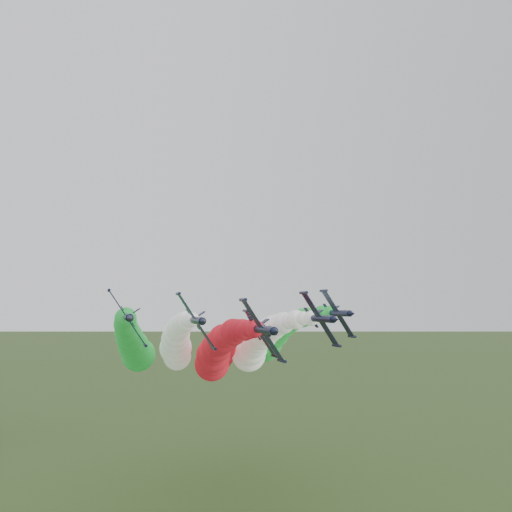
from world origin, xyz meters
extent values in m
cylinder|color=black|center=(-0.32, -16.72, 46.05)|extent=(1.73, 10.21, 1.73)
cone|color=black|center=(-0.32, -22.74, 46.05)|extent=(1.57, 2.04, 1.57)
cone|color=black|center=(-0.32, -11.17, 46.05)|extent=(1.57, 1.02, 1.57)
ellipsoid|color=black|center=(0.05, -18.99, 46.30)|extent=(1.08, 2.13, 1.15)
cube|color=black|center=(-0.46, -16.95, 45.95)|extent=(6.16, 2.16, 9.13)
cylinder|color=black|center=(-3.49, -16.95, 50.48)|extent=(0.69, 2.95, 0.69)
cylinder|color=black|center=(2.56, -16.95, 41.42)|extent=(0.69, 2.95, 0.69)
cube|color=black|center=(0.76, -12.41, 46.77)|extent=(2.26, 1.70, 1.58)
cube|color=black|center=(-0.18, -12.41, 46.14)|extent=(2.49, 1.25, 3.65)
sphere|color=red|center=(-0.32, -12.75, 46.05)|extent=(2.75, 2.75, 2.75)
sphere|color=red|center=(-0.30, -8.89, 45.90)|extent=(2.85, 2.85, 2.85)
sphere|color=red|center=(-0.23, -5.03, 45.61)|extent=(3.52, 3.52, 3.52)
sphere|color=red|center=(-0.10, -1.17, 45.21)|extent=(4.11, 4.11, 4.11)
sphere|color=red|center=(0.07, 2.69, 44.72)|extent=(5.06, 5.06, 5.06)
sphere|color=red|center=(0.29, 6.56, 44.15)|extent=(4.07, 4.07, 4.07)
sphere|color=red|center=(0.56, 10.42, 43.50)|extent=(4.69, 4.69, 4.69)
sphere|color=red|center=(0.88, 14.28, 42.79)|extent=(6.14, 6.14, 6.14)
sphere|color=red|center=(1.24, 18.14, 42.02)|extent=(6.10, 6.10, 6.10)
sphere|color=red|center=(1.66, 22.00, 41.18)|extent=(5.77, 5.77, 5.77)
sphere|color=red|center=(2.12, 25.86, 40.29)|extent=(7.14, 7.14, 7.14)
sphere|color=red|center=(2.64, 29.73, 39.34)|extent=(6.47, 6.47, 6.47)
sphere|color=red|center=(3.20, 33.59, 38.34)|extent=(6.63, 6.63, 6.63)
sphere|color=red|center=(3.81, 37.45, 37.29)|extent=(8.68, 8.68, 8.68)
sphere|color=red|center=(4.47, 41.31, 36.18)|extent=(7.86, 7.86, 7.86)
sphere|color=red|center=(5.18, 45.17, 35.03)|extent=(8.18, 8.18, 8.18)
sphere|color=red|center=(5.94, 49.03, 33.84)|extent=(9.59, 9.59, 9.59)
cylinder|color=black|center=(-8.27, -5.21, 47.17)|extent=(1.73, 10.21, 1.73)
cone|color=black|center=(-8.27, -11.23, 47.17)|extent=(1.57, 2.04, 1.57)
cone|color=black|center=(-8.27, 0.34, 47.17)|extent=(1.57, 1.02, 1.57)
ellipsoid|color=black|center=(-7.89, -7.48, 47.42)|extent=(1.08, 2.13, 1.15)
cube|color=black|center=(-8.41, -5.44, 47.08)|extent=(6.16, 2.16, 9.13)
cylinder|color=black|center=(-11.44, -5.44, 51.60)|extent=(0.69, 2.95, 0.69)
cylinder|color=black|center=(-5.39, -5.44, 42.55)|extent=(0.69, 2.95, 0.69)
cube|color=black|center=(-7.19, -0.90, 47.90)|extent=(2.26, 1.70, 1.58)
cube|color=black|center=(-8.13, -0.90, 47.27)|extent=(2.49, 1.25, 3.65)
sphere|color=white|center=(-8.27, -1.24, 47.17)|extent=(2.55, 2.55, 2.55)
sphere|color=white|center=(-8.25, 2.62, 47.03)|extent=(2.88, 2.88, 2.88)
sphere|color=white|center=(-8.17, 6.48, 46.73)|extent=(3.84, 3.84, 3.84)
sphere|color=white|center=(-8.05, 10.34, 46.33)|extent=(4.23, 4.23, 4.23)
sphere|color=white|center=(-7.88, 14.20, 45.84)|extent=(4.33, 4.33, 4.33)
sphere|color=white|center=(-7.66, 18.07, 45.27)|extent=(5.10, 5.10, 5.10)
sphere|color=white|center=(-7.39, 21.93, 44.63)|extent=(5.23, 5.23, 5.23)
sphere|color=white|center=(-7.07, 25.79, 43.92)|extent=(4.97, 4.97, 4.97)
sphere|color=white|center=(-6.71, 29.65, 43.14)|extent=(6.37, 6.37, 6.37)
sphere|color=white|center=(-6.29, 33.51, 42.31)|extent=(5.74, 5.74, 5.74)
sphere|color=white|center=(-5.83, 37.37, 41.41)|extent=(7.10, 7.10, 7.10)
sphere|color=white|center=(-5.31, 41.24, 40.47)|extent=(6.27, 6.27, 6.27)
sphere|color=white|center=(-4.75, 45.10, 39.47)|extent=(7.26, 7.26, 7.26)
sphere|color=white|center=(-4.14, 48.96, 38.41)|extent=(8.73, 8.73, 8.73)
sphere|color=white|center=(-3.48, 52.82, 37.31)|extent=(7.26, 7.26, 7.26)
sphere|color=white|center=(-2.77, 56.68, 36.16)|extent=(8.13, 8.13, 8.13)
sphere|color=white|center=(-2.01, 60.54, 34.96)|extent=(8.08, 8.08, 8.08)
cylinder|color=black|center=(12.60, -8.79, 47.41)|extent=(1.73, 10.21, 1.73)
cone|color=black|center=(12.60, -14.80, 47.41)|extent=(1.57, 2.04, 1.57)
cone|color=black|center=(12.60, -3.23, 47.41)|extent=(1.57, 1.02, 1.57)
ellipsoid|color=black|center=(12.98, -11.06, 47.66)|extent=(1.08, 2.13, 1.15)
cube|color=black|center=(12.46, -9.02, 47.31)|extent=(6.16, 2.16, 9.13)
cylinder|color=black|center=(9.43, -9.02, 51.84)|extent=(0.69, 2.95, 0.69)
cylinder|color=black|center=(15.48, -9.02, 42.78)|extent=(0.69, 2.95, 0.69)
cube|color=black|center=(13.68, -4.48, 48.13)|extent=(2.26, 1.70, 1.58)
cube|color=black|center=(12.74, -4.48, 47.50)|extent=(2.49, 1.25, 3.65)
sphere|color=white|center=(12.60, -4.82, 47.41)|extent=(2.78, 2.78, 2.78)
sphere|color=white|center=(12.62, -0.96, 47.26)|extent=(2.64, 2.64, 2.64)
sphere|color=white|center=(12.70, 2.90, 46.97)|extent=(3.75, 3.75, 3.75)
sphere|color=white|center=(12.82, 6.76, 46.57)|extent=(3.35, 3.35, 3.35)
sphere|color=white|center=(12.99, 10.63, 46.08)|extent=(4.57, 4.57, 4.57)
sphere|color=white|center=(13.21, 14.49, 45.51)|extent=(4.83, 4.83, 4.83)
sphere|color=white|center=(13.48, 18.35, 44.86)|extent=(5.54, 5.54, 5.54)
sphere|color=white|center=(13.80, 22.21, 44.15)|extent=(6.01, 6.01, 6.01)
sphere|color=white|center=(14.16, 26.07, 43.38)|extent=(6.37, 6.37, 6.37)
sphere|color=white|center=(14.58, 29.94, 42.54)|extent=(7.23, 7.23, 7.23)
sphere|color=white|center=(15.04, 33.80, 41.65)|extent=(6.46, 6.46, 6.46)
sphere|color=white|center=(15.56, 37.66, 40.70)|extent=(6.95, 6.95, 6.95)
sphere|color=white|center=(16.12, 41.52, 39.70)|extent=(7.33, 7.33, 7.33)
sphere|color=white|center=(16.73, 45.38, 38.65)|extent=(7.20, 7.20, 7.20)
sphere|color=white|center=(17.39, 49.24, 37.55)|extent=(8.87, 8.87, 8.87)
sphere|color=white|center=(18.10, 53.11, 36.39)|extent=(8.49, 8.49, 8.49)
sphere|color=white|center=(18.86, 56.97, 35.20)|extent=(10.07, 10.07, 10.07)
cylinder|color=black|center=(-19.25, -2.40, 47.70)|extent=(1.73, 10.21, 1.73)
cone|color=black|center=(-19.25, -8.41, 47.70)|extent=(1.57, 2.04, 1.57)
cone|color=black|center=(-19.25, 3.16, 47.70)|extent=(1.57, 1.02, 1.57)
ellipsoid|color=black|center=(-18.87, -4.67, 47.95)|extent=(1.08, 2.13, 1.15)
cube|color=black|center=(-19.39, -2.63, 47.61)|extent=(6.16, 2.16, 9.13)
cylinder|color=black|center=(-22.42, -2.63, 52.13)|extent=(0.69, 2.95, 0.69)
cylinder|color=black|center=(-16.37, -2.63, 43.08)|extent=(0.69, 2.95, 0.69)
cube|color=black|center=(-18.17, 1.91, 48.43)|extent=(2.26, 1.70, 1.58)
cube|color=black|center=(-19.11, 1.91, 47.80)|extent=(2.49, 1.25, 3.65)
sphere|color=green|center=(-19.25, 1.57, 47.70)|extent=(2.62, 2.62, 2.62)
sphere|color=green|center=(-19.23, 5.43, 47.56)|extent=(3.62, 3.62, 3.62)
sphere|color=green|center=(-19.15, 9.29, 47.26)|extent=(4.10, 4.10, 4.10)
sphere|color=green|center=(-19.03, 13.16, 46.86)|extent=(3.51, 3.51, 3.51)
sphere|color=green|center=(-18.86, 17.02, 46.37)|extent=(4.26, 4.26, 4.26)
sphere|color=green|center=(-18.64, 20.88, 45.80)|extent=(4.90, 4.90, 4.90)
sphere|color=green|center=(-18.37, 24.74, 45.16)|extent=(4.98, 4.98, 4.98)
sphere|color=green|center=(-18.05, 28.60, 44.45)|extent=(5.00, 5.00, 5.00)
sphere|color=green|center=(-17.69, 32.46, 43.67)|extent=(5.89, 5.89, 5.89)
sphere|color=green|center=(-17.27, 36.33, 42.84)|extent=(5.92, 5.92, 5.92)
sphere|color=green|center=(-16.81, 40.19, 41.95)|extent=(6.76, 6.76, 6.76)
sphere|color=green|center=(-16.29, 44.05, 41.00)|extent=(7.00, 7.00, 7.00)
sphere|color=green|center=(-15.73, 47.91, 40.00)|extent=(7.46, 7.46, 7.46)
sphere|color=green|center=(-15.12, 51.77, 38.94)|extent=(8.18, 8.18, 8.18)
sphere|color=green|center=(-14.46, 55.63, 37.84)|extent=(7.93, 7.93, 7.93)
sphere|color=green|center=(-13.75, 59.50, 36.69)|extent=(8.64, 8.64, 8.64)
sphere|color=green|center=(-12.99, 63.36, 35.49)|extent=(9.81, 9.81, 9.81)
cylinder|color=black|center=(21.52, 2.50, 48.17)|extent=(1.73, 10.21, 1.73)
cone|color=black|center=(21.52, -3.51, 48.17)|extent=(1.57, 2.04, 1.57)
cone|color=black|center=(21.52, 8.06, 48.17)|extent=(1.57, 1.02, 1.57)
ellipsoid|color=black|center=(21.90, 0.23, 48.42)|extent=(1.08, 2.13, 1.15)
cube|color=black|center=(21.38, 2.28, 48.08)|extent=(6.16, 2.16, 9.13)
cylinder|color=black|center=(18.35, 2.28, 52.61)|extent=(0.69, 2.95, 0.69)
cylinder|color=black|center=(24.41, 2.28, 43.55)|extent=(0.69, 2.95, 0.69)
cube|color=black|center=(22.61, 6.81, 48.90)|extent=(2.26, 1.70, 1.58)
cube|color=black|center=(21.66, 6.81, 48.27)|extent=(2.49, 1.25, 3.65)
sphere|color=green|center=(21.52, 6.47, 48.17)|extent=(2.92, 2.92, 2.92)
sphere|color=green|center=(21.55, 10.33, 48.03)|extent=(3.39, 3.39, 3.39)
sphere|color=green|center=(21.62, 14.20, 47.73)|extent=(3.07, 3.07, 3.07)
sphere|color=green|center=(21.74, 18.06, 47.33)|extent=(3.82, 3.82, 3.82)
sphere|color=green|center=(21.91, 21.92, 46.84)|extent=(4.49, 4.49, 4.49)
sphere|color=green|center=(22.13, 25.78, 46.27)|extent=(4.13, 4.13, 4.13)
sphere|color=green|center=(22.40, 29.64, 45.63)|extent=(4.67, 4.67, 4.67)
sphere|color=green|center=(22.72, 33.50, 44.92)|extent=(5.05, 5.05, 5.05)
sphere|color=green|center=(23.09, 37.37, 44.14)|extent=(5.65, 5.65, 5.65)
sphere|color=green|center=(23.50, 41.23, 43.31)|extent=(6.18, 6.18, 6.18)
sphere|color=green|center=(23.97, 45.09, 42.42)|extent=(6.71, 6.71, 6.71)
sphere|color=green|center=(24.48, 48.95, 41.47)|extent=(7.52, 7.52, 7.52)
sphere|color=green|center=(25.04, 52.81, 40.47)|extent=(6.79, 6.79, 6.79)
sphere|color=green|center=(25.65, 56.67, 39.41)|extent=(7.99, 7.99, 7.99)
sphere|color=green|center=(26.31, 60.54, 38.31)|extent=(8.64, 8.64, 8.64)
sphere|color=green|center=(27.02, 64.40, 37.16)|extent=(8.59, 8.59, 8.59)
sphere|color=green|center=(27.78, 68.26, 35.96)|extent=(8.53, 8.53, 8.53)
cylinder|color=black|center=(7.01, 7.83, 44.24)|extent=(1.73, 10.21, 1.73)
cone|color=black|center=(7.01, 1.82, 44.24)|extent=(1.57, 2.04, 1.57)
cone|color=black|center=(7.01, 13.39, 44.24)|extent=(1.57, 1.02, 1.57)
ellipsoid|color=black|center=(7.38, 5.56, 44.49)|extent=(1.08, 2.13, 1.15)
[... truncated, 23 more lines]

